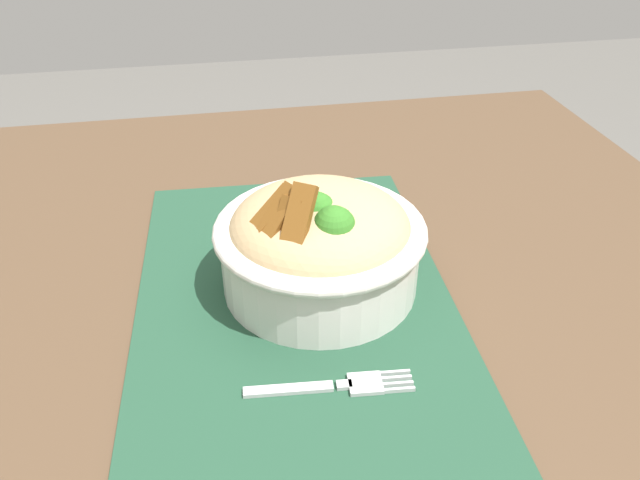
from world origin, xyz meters
TOP-DOWN VIEW (x-y plane):
  - table at (0.00, 0.00)m, footprint 1.00×0.92m
  - placemat at (-0.02, -0.02)m, footprint 0.48×0.31m
  - bowl at (-0.05, 0.00)m, footprint 0.22×0.22m
  - fork at (0.08, -0.01)m, footprint 0.03×0.13m

SIDE VIEW (x-z plane):
  - table at x=0.00m, z-range 0.27..0.98m
  - placemat at x=-0.02m, z-range 0.71..0.71m
  - fork at x=0.08m, z-range 0.71..0.72m
  - bowl at x=-0.05m, z-range 0.70..0.82m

